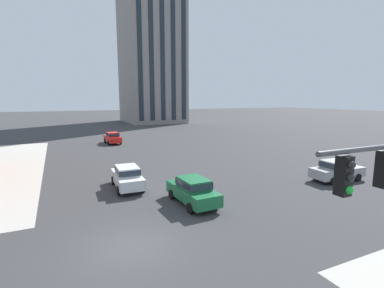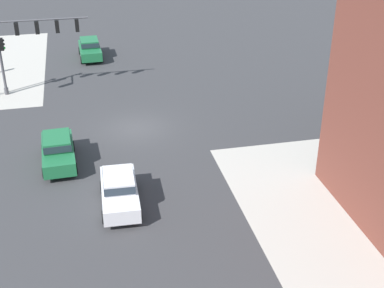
{
  "view_description": "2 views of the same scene",
  "coord_description": "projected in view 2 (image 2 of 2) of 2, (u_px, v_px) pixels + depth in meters",
  "views": [
    {
      "loc": [
        -2.62,
        -12.06,
        6.56
      ],
      "look_at": [
        5.31,
        4.73,
        3.64
      ],
      "focal_mm": 26.92,
      "sensor_mm": 36.0,
      "label": 1
    },
    {
      "loc": [
        3.19,
        31.39,
        15.29
      ],
      "look_at": [
        -1.45,
        10.45,
        4.04
      ],
      "focal_mm": 50.04,
      "sensor_mm": 36.0,
      "label": 2
    }
  ],
  "objects": [
    {
      "name": "car_main_southbound_near",
      "position": [
        58.0,
        149.0,
        30.36
      ],
      "size": [
        2.01,
        4.46,
        1.68
      ],
      "color": "#1E6B3D",
      "rests_on": "ground"
    },
    {
      "name": "car_main_northbound_near",
      "position": [
        119.0,
        189.0,
        26.64
      ],
      "size": [
        2.02,
        4.46,
        1.68
      ],
      "color": "silver",
      "rests_on": "ground"
    },
    {
      "name": "traffic_signal_main",
      "position": [
        22.0,
        40.0,
        38.31
      ],
      "size": [
        6.65,
        2.09,
        5.94
      ],
      "color": "#4C4C51",
      "rests_on": "ground"
    },
    {
      "name": "ground_plane",
      "position": [
        136.0,
        128.0,
        34.85
      ],
      "size": [
        320.0,
        320.0,
        0.0
      ],
      "primitive_type": "plane",
      "color": "#38383A"
    },
    {
      "name": "car_main_southbound_far",
      "position": [
        90.0,
        48.0,
        47.09
      ],
      "size": [
        1.98,
        4.45,
        1.68
      ],
      "color": "#1E6B3D",
      "rests_on": "ground"
    }
  ]
}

